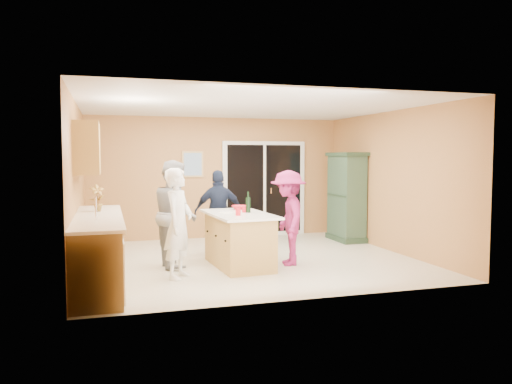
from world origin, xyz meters
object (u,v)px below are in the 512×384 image
object	(u,v)px
woman_grey	(175,213)
woman_navy	(219,212)
woman_magenta	(288,218)
woman_white	(179,223)
green_hutch	(346,198)
kitchen_island	(239,241)

from	to	relation	value
woman_grey	woman_navy	world-z (taller)	woman_grey
woman_magenta	woman_grey	bearing A→B (deg)	-91.73
woman_white	green_hutch	bearing A→B (deg)	-29.26
kitchen_island	woman_white	bearing A→B (deg)	-157.66
green_hutch	woman_magenta	bearing A→B (deg)	-136.78
woman_white	woman_magenta	bearing A→B (deg)	-47.77
woman_grey	woman_magenta	distance (m)	1.83
woman_white	woman_magenta	xyz separation A→B (m)	(1.83, 0.39, -0.03)
woman_navy	woman_magenta	world-z (taller)	woman_magenta
woman_magenta	woman_navy	bearing A→B (deg)	-132.53
green_hutch	woman_grey	xyz separation A→B (m)	(-3.77, -1.46, -0.05)
green_hutch	woman_white	distance (m)	4.44
woman_white	woman_navy	distance (m)	1.86
woman_grey	woman_magenta	world-z (taller)	woman_grey
kitchen_island	woman_magenta	size ratio (longest dim) A/B	1.10
woman_magenta	green_hutch	bearing A→B (deg)	144.41
woman_navy	kitchen_island	bearing A→B (deg)	100.07
green_hutch	woman_grey	bearing A→B (deg)	-158.80
woman_magenta	kitchen_island	bearing A→B (deg)	-86.88
kitchen_island	woman_magenta	world-z (taller)	woman_magenta
kitchen_island	green_hutch	world-z (taller)	green_hutch
woman_grey	green_hutch	bearing A→B (deg)	-72.48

